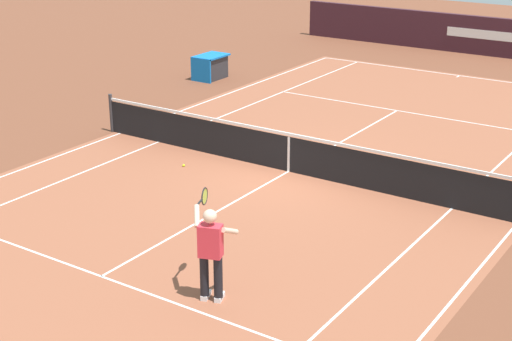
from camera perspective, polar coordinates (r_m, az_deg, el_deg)
The scene contains 8 objects.
ground_plane at distance 18.76m, azimuth 2.42°, elevation -0.07°, with size 60.00×60.00×0.00m, color brown.
court_slab at distance 18.76m, azimuth 2.42°, elevation -0.07°, with size 24.20×11.40×0.00m, color #935138.
court_line_markings at distance 18.76m, azimuth 2.42°, elevation -0.06°, with size 23.85×11.05×0.01m.
tennis_net at distance 18.59m, azimuth 2.44°, elevation 1.35°, with size 0.10×11.70×1.08m.
stadium_barrier at distance 32.77m, azimuth 17.26°, elevation 9.35°, with size 0.26×17.00×1.54m.
tennis_player_near at distance 12.77m, azimuth -3.36°, elevation -5.82°, with size 0.95×0.90×1.70m.
tennis_ball at distance 19.13m, azimuth -5.35°, elevation 0.38°, with size 0.07×0.07×0.07m, color #CCE01E.
equipment_cart_tarped at distance 27.71m, azimuth -3.37°, elevation 7.64°, with size 1.25×0.84×0.85m.
Camera 1 is at (15.05, 9.06, 6.57)m, focal length 54.31 mm.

